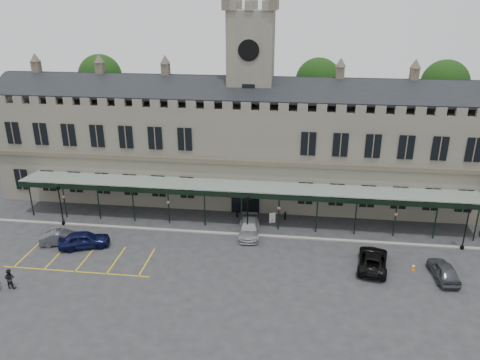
# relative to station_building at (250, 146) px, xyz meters

# --- Properties ---
(ground) EXTENTS (140.00, 140.00, 0.00)m
(ground) POSITION_rel_station_building_xyz_m (0.00, -15.91, -6.47)
(ground) COLOR #2A2A2D
(station_building) EXTENTS (60.00, 10.36, 17.30)m
(station_building) POSITION_rel_station_building_xyz_m (0.00, 0.00, 0.00)
(station_building) COLOR #605C50
(station_building) RESTS_ON ground
(clock_tower) EXTENTS (5.60, 5.60, 24.80)m
(clock_tower) POSITION_rel_station_building_xyz_m (0.00, 0.09, 6.64)
(clock_tower) COLOR #605C50
(clock_tower) RESTS_ON ground
(canopy) EXTENTS (50.00, 4.10, 4.30)m
(canopy) POSITION_rel_station_building_xyz_m (0.00, -8.45, -4.06)
(canopy) COLOR #8C9E93
(canopy) RESTS_ON ground
(kerb) EXTENTS (60.00, 0.40, 0.12)m
(kerb) POSITION_rel_station_building_xyz_m (0.00, -10.41, -6.41)
(kerb) COLOR gray
(kerb) RESTS_ON ground
(parking_markings) EXTENTS (16.00, 6.00, 0.01)m
(parking_markings) POSITION_rel_station_building_xyz_m (-14.00, -17.41, -6.47)
(parking_markings) COLOR gold
(parking_markings) RESTS_ON ground
(tree_behind_left) EXTENTS (6.00, 6.00, 16.00)m
(tree_behind_left) POSITION_rel_station_building_xyz_m (-22.00, 9.09, 6.35)
(tree_behind_left) COLOR #332314
(tree_behind_left) RESTS_ON ground
(tree_behind_mid) EXTENTS (6.00, 6.00, 16.00)m
(tree_behind_mid) POSITION_rel_station_building_xyz_m (8.00, 9.09, 6.35)
(tree_behind_mid) COLOR #332314
(tree_behind_mid) RESTS_ON ground
(tree_behind_right) EXTENTS (6.00, 6.00, 16.00)m
(tree_behind_right) POSITION_rel_station_building_xyz_m (24.00, 9.09, 6.35)
(tree_behind_right) COLOR #332314
(tree_behind_right) RESTS_ON ground
(lamp_post_left) EXTENTS (0.46, 0.46, 4.89)m
(lamp_post_left) POSITION_rel_station_building_xyz_m (-19.49, -10.52, -3.57)
(lamp_post_left) COLOR black
(lamp_post_left) RESTS_ON ground
(lamp_post_mid) EXTENTS (0.46, 0.46, 4.86)m
(lamp_post_mid) POSITION_rel_station_building_xyz_m (0.87, -10.59, -3.59)
(lamp_post_mid) COLOR black
(lamp_post_mid) RESTS_ON ground
(lamp_post_right) EXTENTS (0.45, 0.45, 4.77)m
(lamp_post_right) POSITION_rel_station_building_xyz_m (22.33, -10.61, -3.64)
(lamp_post_right) COLOR black
(lamp_post_right) RESTS_ON ground
(traffic_cone) EXTENTS (0.39, 0.39, 0.62)m
(traffic_cone) POSITION_rel_station_building_xyz_m (16.69, -15.14, -6.16)
(traffic_cone) COLOR orange
(traffic_cone) RESTS_ON ground
(sign_board) EXTENTS (0.67, 0.29, 1.20)m
(sign_board) POSITION_rel_station_building_xyz_m (3.26, -7.21, -5.88)
(sign_board) COLOR black
(sign_board) RESTS_ON ground
(bollard_left) EXTENTS (0.16, 0.16, 0.91)m
(bollard_left) POSITION_rel_station_building_xyz_m (-0.81, -6.28, -6.01)
(bollard_left) COLOR black
(bollard_left) RESTS_ON ground
(bollard_right) EXTENTS (0.17, 0.17, 0.97)m
(bollard_right) POSITION_rel_station_building_xyz_m (4.64, -6.29, -5.98)
(bollard_right) COLOR black
(bollard_right) RESTS_ON ground
(car_left_a) EXTENTS (5.30, 3.56, 1.68)m
(car_left_a) POSITION_rel_station_building_xyz_m (-15.00, -14.94, -5.63)
(car_left_a) COLOR black
(car_left_a) RESTS_ON ground
(car_left_b) EXTENTS (4.56, 2.68, 1.42)m
(car_left_b) POSITION_rel_station_building_xyz_m (-17.50, -14.54, -5.76)
(car_left_b) COLOR #3C4045
(car_left_b) RESTS_ON ground
(car_taxi) EXTENTS (2.45, 5.28, 1.49)m
(car_taxi) POSITION_rel_station_building_xyz_m (1.00, -10.25, -5.72)
(car_taxi) COLOR #989AA0
(car_taxi) RESTS_ON ground
(car_van) EXTENTS (3.41, 5.87, 1.54)m
(car_van) POSITION_rel_station_building_xyz_m (13.00, -15.15, -5.70)
(car_van) COLOR black
(car_van) RESTS_ON ground
(car_right_a) EXTENTS (2.16, 4.63, 1.53)m
(car_right_a) POSITION_rel_station_building_xyz_m (19.00, -16.18, -5.70)
(car_right_a) COLOR #3C4045
(car_right_a) RESTS_ON ground
(person_b) EXTENTS (0.93, 0.73, 1.87)m
(person_b) POSITION_rel_station_building_xyz_m (-18.30, -22.41, -5.53)
(person_b) COLOR black
(person_b) RESTS_ON ground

